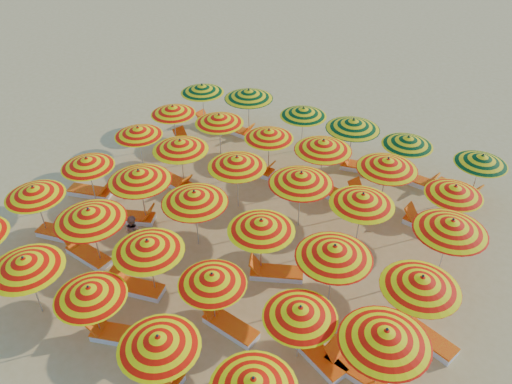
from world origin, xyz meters
TOP-DOWN VIEW (x-y plane):
  - ground at (0.00, 0.00)m, footprint 120.00×120.00m
  - umbrella_1 at (-3.58, -6.14)m, footprint 2.21×2.21m
  - umbrella_2 at (-1.37, -5.91)m, footprint 2.49×2.49m
  - umbrella_3 at (1.27, -6.26)m, footprint 2.50×2.50m
  - umbrella_4 at (3.79, -6.07)m, footprint 2.57×2.57m
  - umbrella_6 at (-6.29, -3.60)m, footprint 2.16×2.16m
  - umbrella_7 at (-3.50, -3.75)m, footprint 2.53×2.53m
  - umbrella_8 at (-1.10, -3.84)m, footprint 2.17×2.17m
  - umbrella_9 at (1.15, -3.84)m, footprint 2.47×2.47m
  - umbrella_10 at (3.77, -3.69)m, footprint 2.03×2.03m
  - umbrella_11 at (5.91, -3.52)m, footprint 2.83×2.83m
  - umbrella_12 at (-6.15, -1.33)m, footprint 2.42×2.42m
  - umbrella_13 at (-3.64, -1.29)m, footprint 2.77×2.77m
  - umbrella_14 at (-1.27, -1.31)m, footprint 2.73×2.73m
  - umbrella_15 at (1.27, -1.35)m, footprint 2.67×2.67m
  - umbrella_16 at (3.71, -1.43)m, footprint 2.30×2.30m
  - umbrella_17 at (6.16, -1.30)m, footprint 2.18×2.18m
  - umbrella_18 at (-6.11, 1.42)m, footprint 2.30×2.30m
  - umbrella_19 at (-3.76, 1.17)m, footprint 2.64×2.64m
  - umbrella_20 at (-1.24, 1.25)m, footprint 2.50×2.50m
  - umbrella_21 at (1.28, 1.38)m, footprint 2.99×2.99m
  - umbrella_22 at (3.48, 1.43)m, footprint 2.52×2.52m
  - umbrella_23 at (6.31, 1.39)m, footprint 2.77×2.77m
  - umbrella_24 at (-6.07, 3.65)m, footprint 2.49×2.49m
  - umbrella_25 at (-3.76, 3.85)m, footprint 2.59×2.59m
  - umbrella_26 at (-1.37, 3.86)m, footprint 2.19×2.19m
  - umbrella_27 at (1.00, 3.85)m, footprint 2.78×2.78m
  - umbrella_28 at (3.53, 3.82)m, footprint 2.71×2.71m
  - umbrella_29 at (5.95, 3.71)m, footprint 2.47×2.47m
  - umbrella_30 at (-6.15, 5.97)m, footprint 2.35×2.35m
  - umbrella_31 at (-3.78, 6.28)m, footprint 2.34×2.34m
  - umbrella_32 at (-1.00, 6.26)m, footprint 2.21×2.21m
  - umbrella_33 at (1.37, 5.98)m, footprint 2.93×2.93m
  - umbrella_34 at (3.61, 6.13)m, footprint 2.07×2.07m
  - umbrella_35 at (6.37, 6.26)m, footprint 2.19×2.19m
  - lounger_1 at (-0.86, -5.69)m, footprint 1.83×1.11m
  - lounger_2 at (0.77, -6.12)m, footprint 1.75×0.62m
  - lounger_5 at (-5.69, -3.44)m, footprint 1.82×0.96m
  - lounger_6 at (-4.10, -3.76)m, footprint 1.78×0.73m
  - lounger_7 at (-1.70, -4.08)m, footprint 1.82×0.97m
  - lounger_8 at (1.66, -3.84)m, footprint 1.79×0.78m
  - lounger_9 at (4.27, -3.45)m, footprint 1.82×1.21m
  - lounger_10 at (5.31, -3.36)m, footprint 1.80×0.84m
  - lounger_11 at (-6.66, -1.07)m, footprint 1.83×1.06m
  - lounger_12 at (-4.14, -1.47)m, footprint 1.82×1.21m
  - lounger_13 at (1.78, -1.30)m, footprint 1.82×1.24m
  - lounger_14 at (6.66, -1.37)m, footprint 1.83×1.09m
  - lounger_15 at (-4.26, 1.15)m, footprint 1.80×0.82m
  - lounger_16 at (-5.56, 3.87)m, footprint 1.83×1.11m
  - lounger_17 at (-1.87, 3.62)m, footprint 1.74×0.59m
  - lounger_18 at (1.60, 3.69)m, footprint 1.80×0.85m
  - lounger_19 at (2.93, 3.96)m, footprint 1.82×1.25m
  - lounger_20 at (5.35, 3.61)m, footprint 1.79×0.80m
  - lounger_21 at (-5.65, 5.90)m, footprint 1.80×0.82m
  - lounger_22 at (-4.28, 6.07)m, footprint 1.78×0.76m
  - lounger_23 at (1.87, 6.05)m, footprint 1.82×0.97m
  - lounger_24 at (4.21, 6.24)m, footprint 1.78×0.75m
  - lounger_25 at (5.87, 6.39)m, footprint 1.82×1.00m
  - beachgoer_b at (-3.13, -2.47)m, footprint 0.64×0.50m

SIDE VIEW (x-z plane):
  - ground at x=0.00m, z-range 0.00..0.00m
  - lounger_1 at x=-0.86m, z-range -0.19..0.50m
  - lounger_2 at x=0.77m, z-range -0.19..0.50m
  - lounger_5 at x=-5.69m, z-range -0.19..0.50m
  - lounger_6 at x=-4.10m, z-range -0.19..0.50m
  - lounger_7 at x=-1.70m, z-range -0.19..0.50m
  - lounger_8 at x=1.66m, z-range -0.19..0.50m
  - lounger_9 at x=4.27m, z-range -0.19..0.50m
  - lounger_10 at x=5.31m, z-range -0.19..0.50m
  - lounger_11 at x=-6.66m, z-range -0.19..0.50m
  - lounger_12 at x=-4.14m, z-range -0.19..0.50m
  - lounger_13 at x=1.78m, z-range -0.19..0.50m
  - lounger_14 at x=6.66m, z-range -0.19..0.50m
  - lounger_15 at x=-4.26m, z-range -0.19..0.50m
  - lounger_16 at x=-5.56m, z-range -0.19..0.50m
  - lounger_17 at x=-1.87m, z-range -0.19..0.50m
  - lounger_18 at x=1.60m, z-range -0.19..0.50m
  - lounger_19 at x=2.93m, z-range -0.19..0.50m
  - lounger_20 at x=5.35m, z-range -0.19..0.50m
  - lounger_21 at x=-5.65m, z-range -0.19..0.50m
  - lounger_22 at x=-4.28m, z-range -0.19..0.50m
  - lounger_23 at x=1.87m, z-range -0.19..0.50m
  - lounger_24 at x=4.21m, z-range -0.19..0.50m
  - lounger_25 at x=5.87m, z-range -0.19..0.50m
  - beachgoer_b at x=-3.13m, z-range 0.00..1.30m
  - umbrella_9 at x=1.15m, z-range 0.78..2.84m
  - umbrella_2 at x=-1.37m, z-range 0.79..2.87m
  - umbrella_18 at x=-6.11m, z-range 0.79..2.87m
  - umbrella_35 at x=6.37m, z-range 0.79..2.87m
  - umbrella_10 at x=3.77m, z-range 0.79..2.88m
  - umbrella_12 at x=-6.15m, z-range 0.79..2.88m
  - umbrella_24 at x=-6.07m, z-range 0.79..2.89m
  - umbrella_29 at x=5.95m, z-range 0.80..2.89m
  - umbrella_26 at x=-1.37m, z-range 0.81..2.94m
  - umbrella_6 at x=-6.29m, z-range 0.81..2.94m
  - umbrella_34 at x=3.61m, z-range 0.81..2.95m
  - umbrella_3 at x=1.27m, z-range 0.82..2.98m
  - umbrella_4 at x=3.79m, z-range 0.82..2.98m
  - umbrella_32 at x=-1.00m, z-range 0.82..2.98m
  - umbrella_30 at x=-6.15m, z-range 0.83..3.00m
  - umbrella_25 at x=-3.76m, z-range 0.83..3.02m
  - umbrella_15 at x=1.27m, z-range 0.85..3.09m
  - umbrella_1 at x=-3.58m, z-range 0.86..3.11m
  - umbrella_8 at x=-1.10m, z-range 0.86..3.11m
  - umbrella_22 at x=3.48m, z-range 0.87..3.16m
  - umbrella_19 at x=-3.76m, z-range 0.87..3.17m
  - umbrella_17 at x=6.16m, z-range 0.88..3.18m
  - umbrella_20 at x=-1.24m, z-range 0.88..3.18m
  - umbrella_27 at x=1.00m, z-range 0.89..3.24m
  - umbrella_28 at x=3.53m, z-range 0.89..3.25m
  - umbrella_14 at x=-1.27m, z-range 0.89..3.25m
  - umbrella_33 at x=1.37m, z-range 0.90..3.25m
  - umbrella_31 at x=-3.78m, z-range 0.90..3.25m
  - umbrella_13 at x=-3.64m, z-range 0.90..3.27m
  - umbrella_11 at x=5.91m, z-range 0.91..3.29m
  - umbrella_16 at x=3.71m, z-range 0.91..3.29m
  - umbrella_7 at x=-3.50m, z-range 0.91..3.29m
  - umbrella_21 at x=1.28m, z-range 0.91..3.31m
  - umbrella_23 at x=6.31m, z-range 0.91..3.31m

